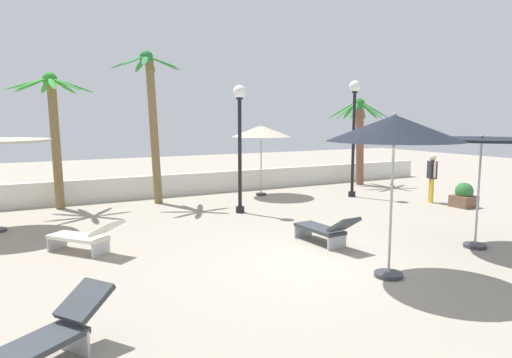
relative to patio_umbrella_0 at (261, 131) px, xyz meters
name	(u,v)px	position (x,y,z in m)	size (l,w,h in m)	color
ground_plane	(333,264)	(-2.81, -8.27, -2.53)	(56.00, 56.00, 0.00)	#9E9384
boundary_wall	(180,184)	(-2.81, 1.56, -2.11)	(25.20, 0.30, 0.85)	silver
patio_umbrella_0	(261,131)	(0.00, 0.00, 0.00)	(2.33, 2.33, 2.82)	#333338
patio_umbrella_1	(481,146)	(0.93, -8.85, -0.13)	(2.52, 2.52, 2.67)	#333338
patio_umbrella_2	(394,129)	(-2.34, -9.37, 0.31)	(2.50, 2.50, 3.15)	#333338
palm_tree_0	(152,109)	(-4.24, 0.26, 0.83)	(2.40, 2.41, 5.37)	olive
palm_tree_1	(359,129)	(5.34, 0.44, 0.02)	(2.77, 2.76, 3.97)	brown
palm_tree_3	(53,121)	(-7.38, 0.81, 0.42)	(2.71, 2.72, 4.54)	brown
lamp_post_0	(354,119)	(2.97, -1.98, 0.48)	(0.43, 0.43, 4.47)	black
lamp_post_1	(240,129)	(-2.22, -2.62, 0.18)	(0.42, 0.42, 4.08)	black
lounge_chair_0	(45,337)	(-8.39, -9.79, -2.13)	(1.85, 1.50, 0.83)	#B7B7BC
lounge_chair_1	(326,229)	(-2.07, -6.99, -2.13)	(0.65, 1.90, 0.83)	#B7B7BC
lounge_chair_2	(86,236)	(-7.27, -5.00, -2.13)	(1.60, 1.79, 0.82)	#B7B7BC
guest_0	(432,173)	(4.67, -4.31, -1.46)	(0.38, 0.51, 1.75)	gold
planter	(464,196)	(5.01, -5.43, -2.15)	(0.70, 0.70, 0.85)	brown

